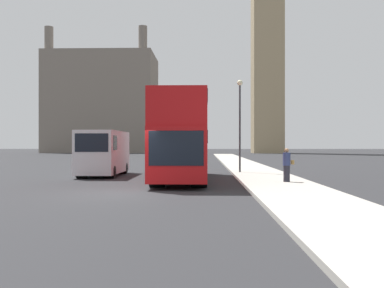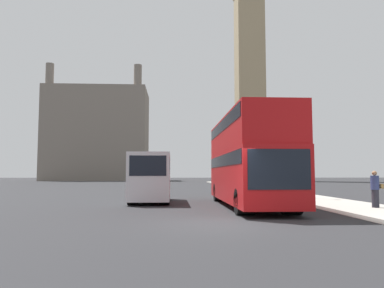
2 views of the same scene
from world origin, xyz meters
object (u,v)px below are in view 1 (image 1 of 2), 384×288
at_px(pedestrian, 287,165).
at_px(street_lamp, 240,112).
at_px(white_van, 103,152).
at_px(red_double_decker_bus, 183,135).
at_px(clock_tower, 267,5).

relative_size(pedestrian, street_lamp, 0.27).
height_order(pedestrian, street_lamp, street_lamp).
bearing_deg(white_van, red_double_decker_bus, -31.44).
bearing_deg(pedestrian, clock_tower, 82.26).
relative_size(white_van, street_lamp, 0.97).
xyz_separation_m(red_double_decker_bus, street_lamp, (3.43, 4.54, 1.56)).
relative_size(red_double_decker_bus, street_lamp, 1.82).
bearing_deg(street_lamp, red_double_decker_bus, -127.03).
height_order(red_double_decker_bus, pedestrian, red_double_decker_bus).
bearing_deg(street_lamp, pedestrian, -76.94).
bearing_deg(red_double_decker_bus, clock_tower, 77.90).
relative_size(clock_tower, red_double_decker_bus, 5.78).
xyz_separation_m(clock_tower, white_van, (-19.61, -65.32, -30.06)).
distance_m(red_double_decker_bus, street_lamp, 5.90).
xyz_separation_m(pedestrian, street_lamp, (-1.62, 6.96, 3.04)).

